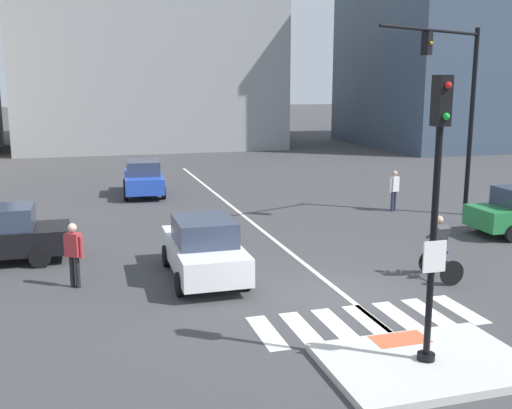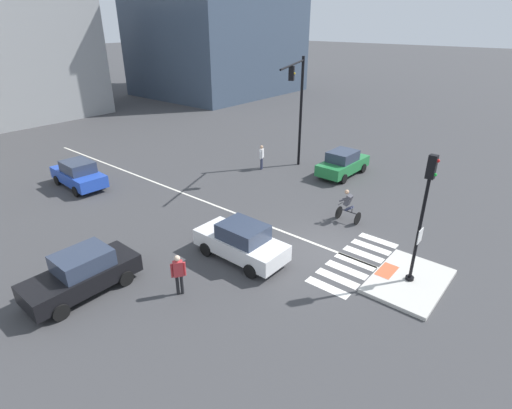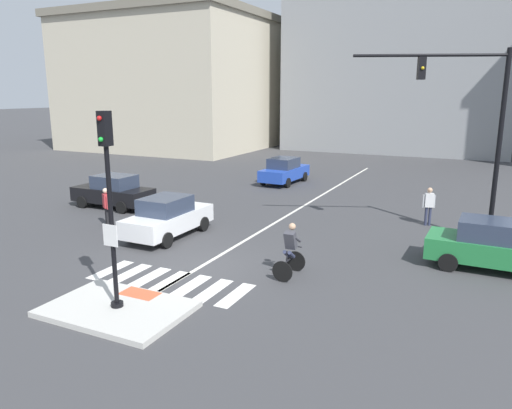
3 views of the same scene
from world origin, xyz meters
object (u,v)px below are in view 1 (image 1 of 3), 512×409
Objects in this scene: car_white_westbound_near at (204,248)px; pedestrian_waiting_far_side at (394,187)px; car_blue_westbound_distant at (143,178)px; traffic_light_mast at (457,95)px; signal_pole at (436,195)px; pedestrian_at_curb_left at (74,250)px; cyclist at (440,247)px.

car_white_westbound_near is 11.08m from pedestrian_waiting_far_side.
pedestrian_waiting_far_side reaches higher than car_blue_westbound_distant.
traffic_light_mast is at bearing -50.37° from pedestrian_waiting_far_side.
traffic_light_mast is at bearing -37.35° from car_blue_westbound_distant.
pedestrian_at_curb_left is at bearing 134.06° from signal_pole.
car_blue_westbound_distant is 2.51× the size of pedestrian_at_curb_left.
car_blue_westbound_distant is 13.04m from pedestrian_at_curb_left.
pedestrian_at_curb_left is at bearing -103.23° from car_blue_westbound_distant.
car_blue_westbound_distant is (-10.90, 8.32, -3.90)m from traffic_light_mast.
traffic_light_mast is 4.30× the size of pedestrian_at_curb_left.
signal_pole reaches higher than cyclist.
pedestrian_at_curb_left is (-3.29, 0.13, 0.17)m from car_white_westbound_near.
car_blue_westbound_distant is at bearing 113.15° from cyclist.
car_blue_westbound_distant is at bearing 91.36° from car_white_westbound_near.
signal_pole reaches higher than car_white_westbound_near.
car_white_westbound_near is at bearing -145.55° from pedestrian_waiting_far_side.
traffic_light_mast is (7.75, 10.71, 1.53)m from signal_pole.
car_blue_westbound_distant is at bearing 76.77° from pedestrian_at_curb_left.
traffic_light_mast is 8.74m from cyclist.
pedestrian_at_curb_left is 1.00× the size of pedestrian_waiting_far_side.
traffic_light_mast is 4.30× the size of pedestrian_waiting_far_side.
traffic_light_mast reaches higher than pedestrian_waiting_far_side.
car_white_westbound_near is 2.45× the size of cyclist.
pedestrian_at_curb_left is (-9.25, 1.97, 0.11)m from cyclist.
traffic_light_mast is 4.37m from pedestrian_waiting_far_side.
signal_pole is at bearing -116.79° from pedestrian_waiting_far_side.
cyclist is 9.46m from pedestrian_at_curb_left.
traffic_light_mast is at bearing 54.11° from signal_pole.
pedestrian_at_curb_left is at bearing -162.50° from traffic_light_mast.
cyclist reaches higher than pedestrian_waiting_far_side.
car_white_westbound_near is 6.24m from cyclist.
pedestrian_waiting_far_side is at bearing 26.27° from pedestrian_at_curb_left.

